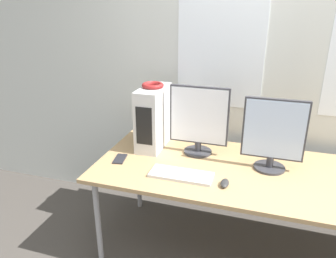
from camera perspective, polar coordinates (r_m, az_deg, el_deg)
The scene contains 9 objects.
wall_back at distance 2.65m, azimuth 21.05°, elevation 10.29°, with size 8.00×0.07×2.70m.
desk at distance 2.32m, azimuth 19.40°, elevation -8.53°, with size 2.55×0.90×0.73m.
pc_tower at distance 2.51m, azimuth -2.57°, elevation 2.02°, with size 0.17×0.39×0.47m.
headphones at distance 2.44m, azimuth -2.66°, elevation 7.61°, with size 0.16×0.16×0.03m.
monitor_main at distance 2.39m, azimuth 5.39°, elevation 1.55°, with size 0.43×0.21×0.51m.
monitor_right_near at distance 2.26m, azimuth 17.88°, elevation -0.97°, with size 0.41×0.21×0.50m.
keyboard at distance 2.16m, azimuth 2.30°, elevation -7.96°, with size 0.41×0.16×0.02m.
mouse at distance 2.09m, azimuth 9.85°, elevation -9.27°, with size 0.05×0.10×0.03m.
cell_phone at distance 2.40m, azimuth -8.36°, elevation -5.16°, with size 0.10×0.16×0.01m.
Camera 1 is at (-0.16, -1.57, 1.81)m, focal length 35.00 mm.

